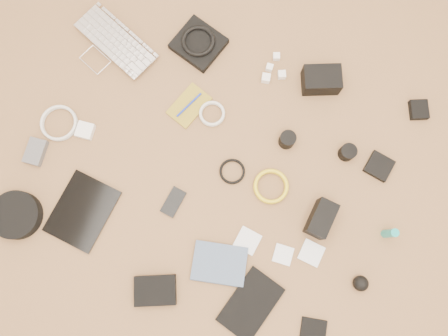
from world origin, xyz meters
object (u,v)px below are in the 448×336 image
(laptop, at_px, (107,50))
(paperback, at_px, (216,284))
(tablet, at_px, (83,211))
(headphone_case, at_px, (16,215))
(dslr_camera, at_px, (321,80))
(phone, at_px, (173,202))

(laptop, height_order, paperback, laptop)
(tablet, xyz_separation_m, headphone_case, (-0.21, -0.09, 0.02))
(tablet, relative_size, headphone_case, 1.42)
(laptop, height_order, dslr_camera, dslr_camera)
(dslr_camera, relative_size, phone, 1.32)
(dslr_camera, xyz_separation_m, headphone_case, (-0.89, -0.87, -0.02))
(headphone_case, bearing_deg, dslr_camera, 44.41)
(laptop, bearing_deg, paperback, -21.30)
(tablet, xyz_separation_m, phone, (0.30, 0.15, -0.00))
(dslr_camera, relative_size, tablet, 0.56)
(dslr_camera, distance_m, phone, 0.73)
(laptop, xyz_separation_m, headphone_case, (-0.06, -0.71, 0.01))
(laptop, xyz_separation_m, dslr_camera, (0.83, 0.16, 0.03))
(laptop, height_order, phone, laptop)
(phone, relative_size, headphone_case, 0.60)
(dslr_camera, xyz_separation_m, tablet, (-0.67, -0.77, -0.03))
(laptop, relative_size, headphone_case, 1.94)
(headphone_case, bearing_deg, laptop, 85.47)
(laptop, bearing_deg, phone, -22.71)
(tablet, bearing_deg, headphone_case, -149.72)
(paperback, bearing_deg, tablet, 70.72)
(paperback, bearing_deg, headphone_case, 79.92)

